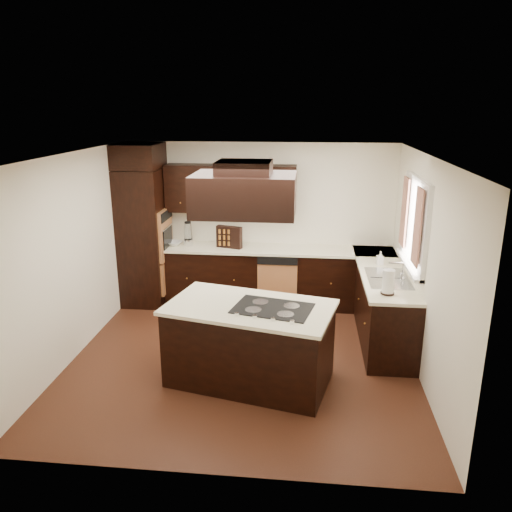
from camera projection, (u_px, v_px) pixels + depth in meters
name	position (u px, v px, depth m)	size (l,w,h in m)	color
floor	(243.00, 357.00, 6.28)	(4.20, 4.20, 0.02)	#5D2F1C
ceiling	(241.00, 155.00, 5.55)	(4.20, 4.20, 0.02)	white
wall_back	(260.00, 222.00, 7.92)	(4.20, 0.02, 2.50)	white
wall_front	(207.00, 344.00, 3.91)	(4.20, 0.02, 2.50)	white
wall_left	(72.00, 257.00, 6.12)	(0.02, 4.20, 2.50)	white
wall_right	(425.00, 268.00, 5.70)	(0.02, 4.20, 2.50)	white
oven_column	(144.00, 237.00, 7.77)	(0.65, 0.75, 2.12)	black
wall_oven_face	(166.00, 234.00, 7.72)	(0.05, 0.62, 0.78)	#C67D47
base_cabinets_back	(260.00, 277.00, 7.86)	(2.93, 0.60, 0.88)	black
base_cabinets_right	(382.00, 303.00, 6.83)	(0.60, 2.40, 0.88)	black
countertop_back	(260.00, 249.00, 7.71)	(2.93, 0.63, 0.04)	white
countertop_right	(383.00, 271.00, 6.69)	(0.63, 2.40, 0.04)	white
upper_cabinets	(231.00, 189.00, 7.63)	(2.00, 0.34, 0.72)	black
dishwasher_front	(277.00, 287.00, 7.56)	(0.60, 0.05, 0.72)	#C67D47
window_frame	(415.00, 223.00, 6.11)	(0.06, 1.32, 1.12)	white
window_pane	(417.00, 223.00, 6.11)	(0.00, 1.20, 1.00)	white
curtain_left	(417.00, 227.00, 5.71)	(0.02, 0.34, 0.90)	beige
curtain_right	(404.00, 212.00, 6.51)	(0.02, 0.34, 0.90)	beige
sink_rim	(388.00, 278.00, 6.35)	(0.52, 0.84, 0.01)	silver
island	(250.00, 345.00, 5.63)	(1.75, 0.96, 0.88)	black
island_top	(250.00, 307.00, 5.50)	(1.82, 1.02, 0.04)	white
cooktop	(273.00, 308.00, 5.41)	(0.83, 0.55, 0.01)	black
range_hood	(244.00, 194.00, 5.12)	(1.05, 0.72, 0.42)	black
hood_duct	(244.00, 167.00, 5.04)	(0.55, 0.50, 0.13)	black
blender_base	(189.00, 242.00, 7.82)	(0.15, 0.15, 0.10)	silver
blender_pitcher	(188.00, 231.00, 7.77)	(0.13, 0.13, 0.26)	silver
spice_rack	(229.00, 237.00, 7.67)	(0.40, 0.10, 0.34)	black
mixing_bowl	(174.00, 243.00, 7.85)	(0.24, 0.24, 0.06)	white
soap_bottle	(380.00, 258.00, 6.88)	(0.08, 0.09, 0.19)	white
paper_towel	(388.00, 282.00, 5.78)	(0.14, 0.14, 0.30)	white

